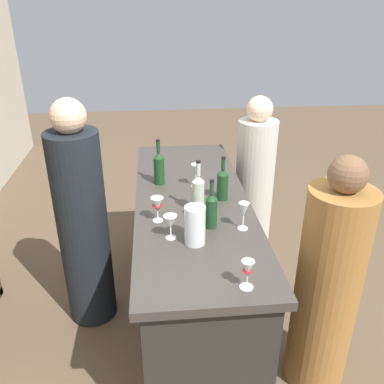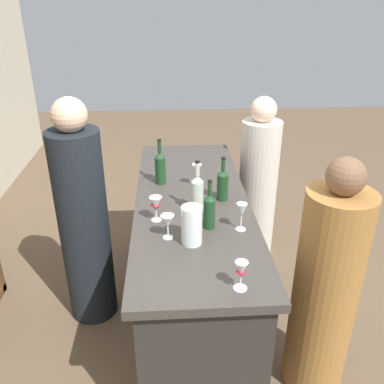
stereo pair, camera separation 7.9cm
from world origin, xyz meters
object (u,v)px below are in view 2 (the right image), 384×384
(wine_glass_near_center, at_px, (241,271))
(wine_glass_far_left, at_px, (168,222))
(wine_glass_near_right, at_px, (197,171))
(wine_bottle_center_olive_green, at_px, (223,184))
(wine_glass_far_center, at_px, (156,205))
(wine_glass_near_left, at_px, (242,212))
(person_left_guest, at_px, (325,292))
(person_right_guest, at_px, (84,223))
(wine_bottle_leftmost_olive_green, at_px, (209,210))
(person_center_guest, at_px, (258,185))
(water_pitcher, at_px, (192,225))
(wine_bottle_second_left_clear_pale, at_px, (197,192))
(wine_bottle_second_right_olive_green, at_px, (160,167))

(wine_glass_near_center, bearing_deg, wine_glass_far_left, 35.58)
(wine_glass_near_right, bearing_deg, wine_bottle_center_olive_green, -144.33)
(wine_glass_far_center, bearing_deg, wine_glass_near_center, -148.95)
(wine_bottle_center_olive_green, xyz_separation_m, wine_glass_far_center, (-0.25, 0.43, -0.01))
(wine_glass_near_left, bearing_deg, wine_bottle_center_olive_green, 8.41)
(wine_glass_far_left, height_order, person_left_guest, person_left_guest)
(person_right_guest, bearing_deg, wine_glass_near_center, -65.54)
(person_left_guest, bearing_deg, wine_glass_far_center, -29.43)
(wine_glass_near_right, height_order, wine_glass_far_left, wine_glass_near_right)
(wine_bottle_leftmost_olive_green, height_order, wine_bottle_center_olive_green, wine_bottle_leftmost_olive_green)
(wine_glass_near_right, height_order, person_center_guest, person_center_guest)
(wine_glass_far_center, height_order, water_pitcher, water_pitcher)
(person_center_guest, bearing_deg, wine_bottle_second_left_clear_pale, 63.65)
(wine_bottle_second_left_clear_pale, distance_m, wine_glass_near_right, 0.36)
(wine_bottle_leftmost_olive_green, distance_m, person_right_guest, 0.99)
(wine_bottle_center_olive_green, relative_size, wine_glass_far_center, 1.93)
(wine_bottle_leftmost_olive_green, distance_m, wine_glass_near_right, 0.56)
(wine_glass_near_left, bearing_deg, wine_bottle_second_left_clear_pale, 44.21)
(wine_bottle_second_right_olive_green, xyz_separation_m, person_center_guest, (0.57, -0.84, -0.43))
(wine_bottle_leftmost_olive_green, xyz_separation_m, wine_glass_far_left, (-0.10, 0.24, -0.01))
(wine_glass_far_left, bearing_deg, wine_glass_near_right, -17.52)
(wine_glass_far_left, bearing_deg, wine_glass_near_center, -144.42)
(water_pitcher, bearing_deg, person_right_guest, 49.01)
(person_left_guest, bearing_deg, wine_bottle_second_right_olive_green, -52.73)
(wine_bottle_leftmost_olive_green, xyz_separation_m, wine_glass_near_right, (0.56, 0.03, 0.00))
(wine_glass_near_right, distance_m, water_pitcher, 0.72)
(wine_bottle_second_right_olive_green, bearing_deg, wine_glass_near_center, -162.64)
(wine_bottle_center_olive_green, height_order, wine_glass_near_left, wine_bottle_center_olive_green)
(wine_bottle_center_olive_green, bearing_deg, water_pitcher, 155.32)
(wine_bottle_leftmost_olive_green, relative_size, water_pitcher, 1.36)
(wine_bottle_second_left_clear_pale, bearing_deg, wine_glass_far_center, 111.94)
(wine_bottle_second_right_olive_green, xyz_separation_m, wine_glass_far_center, (-0.53, 0.02, -0.02))
(wine_glass_near_left, bearing_deg, wine_glass_far_left, 98.21)
(wine_glass_far_center, relative_size, person_right_guest, 0.09)
(wine_bottle_second_left_clear_pale, distance_m, wine_bottle_second_right_olive_green, 0.49)
(wine_bottle_center_olive_green, distance_m, wine_bottle_second_right_olive_green, 0.49)
(wine_bottle_second_left_clear_pale, bearing_deg, wine_glass_near_left, -135.79)
(wine_bottle_leftmost_olive_green, bearing_deg, wine_glass_near_center, -170.98)
(wine_glass_near_center, height_order, person_left_guest, person_left_guest)
(wine_bottle_second_left_clear_pale, distance_m, wine_glass_near_left, 0.33)
(wine_bottle_center_olive_green, bearing_deg, wine_glass_near_right, 35.67)
(wine_bottle_second_left_clear_pale, height_order, water_pitcher, wine_bottle_second_left_clear_pale)
(wine_bottle_leftmost_olive_green, xyz_separation_m, wine_bottle_second_left_clear_pale, (0.20, 0.05, 0.01))
(wine_bottle_center_olive_green, relative_size, wine_glass_near_center, 2.02)
(wine_bottle_second_right_olive_green, distance_m, wine_glass_near_left, 0.81)
(wine_glass_near_right, bearing_deg, person_center_guest, -42.55)
(person_center_guest, xyz_separation_m, person_right_guest, (-0.74, 1.38, 0.09))
(wine_glass_near_right, xyz_separation_m, person_left_guest, (-0.81, -0.67, -0.41))
(wine_glass_near_left, distance_m, person_right_guest, 1.16)
(wine_glass_far_center, bearing_deg, wine_bottle_center_olive_green, -59.93)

